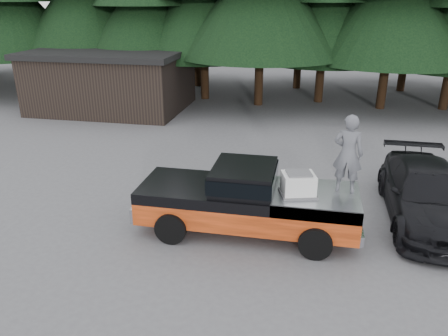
% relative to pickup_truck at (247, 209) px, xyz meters
% --- Properties ---
extents(ground, '(120.00, 120.00, 0.00)m').
position_rel_pickup_truck_xyz_m(ground, '(-0.58, 0.46, -0.67)').
color(ground, '#525255').
rests_on(ground, ground).
extents(pickup_truck, '(6.00, 2.04, 1.33)m').
position_rel_pickup_truck_xyz_m(pickup_truck, '(0.00, 0.00, 0.00)').
color(pickup_truck, '#F1531C').
rests_on(pickup_truck, ground).
extents(truck_cab, '(1.66, 1.90, 0.59)m').
position_rel_pickup_truck_xyz_m(truck_cab, '(-0.10, 0.00, 0.96)').
color(truck_cab, black).
rests_on(truck_cab, pickup_truck).
extents(air_compressor, '(0.95, 0.85, 0.55)m').
position_rel_pickup_truck_xyz_m(air_compressor, '(1.33, -0.22, 0.94)').
color(air_compressor, silver).
rests_on(air_compressor, pickup_truck).
extents(man_on_bed, '(0.83, 0.62, 2.05)m').
position_rel_pickup_truck_xyz_m(man_on_bed, '(2.51, 0.27, 1.69)').
color(man_on_bed, '#56575E').
rests_on(man_on_bed, pickup_truck).
extents(parked_car, '(2.24, 5.44, 1.58)m').
position_rel_pickup_truck_xyz_m(parked_car, '(4.94, 1.71, 0.12)').
color(parked_car, black).
rests_on(parked_car, ground).
extents(utility_building, '(8.40, 6.40, 3.30)m').
position_rel_pickup_truck_xyz_m(utility_building, '(-9.58, 12.46, 1.00)').
color(utility_building, black).
rests_on(utility_building, ground).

